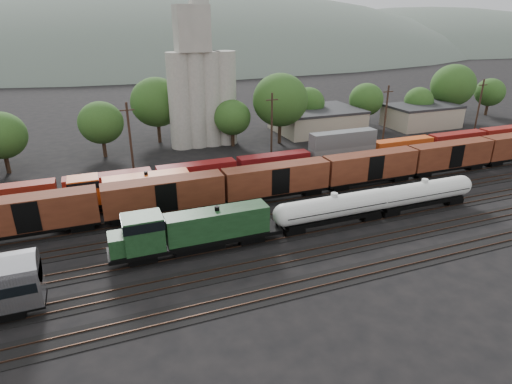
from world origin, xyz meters
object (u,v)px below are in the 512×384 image
object	(u,v)px
orange_locomotive	(123,190)
grain_silo	(201,88)
green_locomotive	(188,230)
tank_car_a	(333,208)

from	to	relation	value
orange_locomotive	grain_silo	world-z (taller)	grain_silo
green_locomotive	tank_car_a	distance (m)	17.83
green_locomotive	grain_silo	xyz separation A→B (m)	(12.59, 41.00, 8.44)
green_locomotive	tank_car_a	bearing A→B (deg)	0.00
tank_car_a	grain_silo	size ratio (longest dim) A/B	0.54
tank_car_a	orange_locomotive	bearing A→B (deg)	147.07
tank_car_a	orange_locomotive	size ratio (longest dim) A/B	0.84
green_locomotive	tank_car_a	world-z (taller)	green_locomotive
green_locomotive	grain_silo	size ratio (longest dim) A/B	0.65
green_locomotive	grain_silo	distance (m)	43.71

